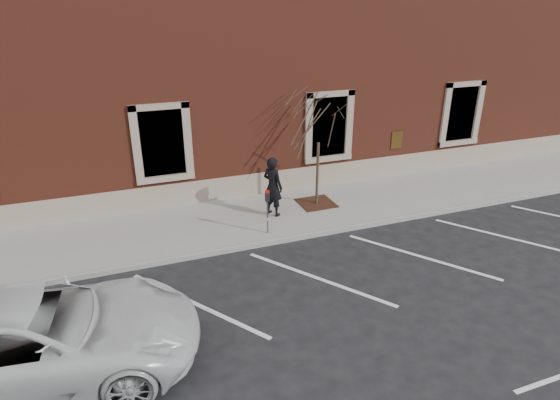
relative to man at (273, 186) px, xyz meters
name	(u,v)px	position (x,y,z in m)	size (l,w,h in m)	color
ground	(287,241)	(-0.14, -1.63, -1.14)	(120.00, 120.00, 0.00)	#28282B
sidewalk_near	(268,215)	(-0.14, 0.12, -1.06)	(40.00, 3.50, 0.15)	#A19D98
curb_near	(288,239)	(-0.14, -1.68, -1.06)	(40.00, 0.12, 0.15)	#9E9E99
parking_stripes	(318,278)	(-0.14, -3.83, -1.13)	(28.00, 4.40, 0.01)	silver
building_civic	(219,71)	(-0.14, 6.11, 2.86)	(40.00, 8.62, 8.00)	maroon
man	(273,186)	(0.00, 0.00, 0.00)	(0.72, 0.47, 1.98)	black
parking_meter	(267,204)	(-0.61, -1.20, -0.02)	(0.13, 0.10, 1.39)	#595B60
tree_grate	(316,203)	(1.72, 0.30, -0.97)	(1.19, 1.19, 0.03)	#431D15
sapling	(319,125)	(1.72, 0.30, 1.80)	(2.39, 2.39, 3.99)	#413327
white_truck	(33,339)	(-6.60, -5.02, -0.28)	(2.86, 6.20, 1.72)	silver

